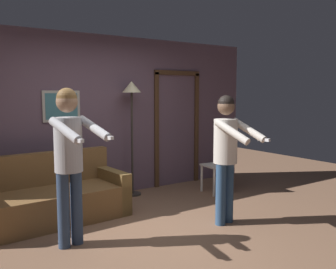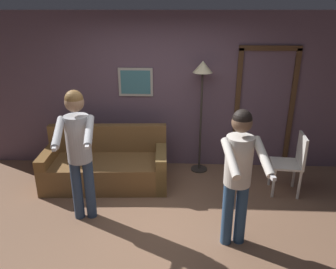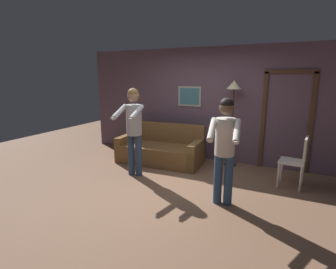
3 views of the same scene
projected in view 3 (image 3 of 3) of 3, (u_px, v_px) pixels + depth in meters
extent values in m
plane|color=#855F47|center=(171.00, 188.00, 4.66)|extent=(12.00, 12.00, 0.00)
cube|color=#614B5B|center=(208.00, 105.00, 6.11)|extent=(6.40, 0.06, 2.60)
cube|color=#B7B2A8|center=(190.00, 96.00, 6.22)|extent=(0.57, 0.02, 0.47)
cube|color=teal|center=(189.00, 96.00, 6.21)|extent=(0.49, 0.01, 0.39)
cube|color=#4C331E|center=(263.00, 121.00, 5.59)|extent=(0.08, 0.04, 2.04)
cube|color=#4C331E|center=(311.00, 124.00, 5.20)|extent=(0.08, 0.04, 2.04)
cube|color=#4C331E|center=(291.00, 72.00, 5.17)|extent=(0.98, 0.04, 0.08)
cube|color=brown|center=(160.00, 154.00, 6.00)|extent=(1.94, 0.95, 0.42)
cube|color=brown|center=(166.00, 132.00, 6.22)|extent=(1.90, 0.25, 0.45)
cube|color=brown|center=(127.00, 147.00, 6.31)|extent=(0.21, 0.86, 0.58)
cube|color=brown|center=(196.00, 155.00, 5.65)|extent=(0.21, 0.86, 0.58)
cylinder|color=#332D28|center=(230.00, 164.00, 5.89)|extent=(0.28, 0.28, 0.02)
cylinder|color=#332D28|center=(232.00, 128.00, 5.70)|extent=(0.04, 0.04, 1.66)
cone|color=#F9EAB7|center=(234.00, 85.00, 5.50)|extent=(0.31, 0.31, 0.18)
cylinder|color=#314564|center=(131.00, 155.00, 5.23)|extent=(0.13, 0.13, 0.83)
cylinder|color=#314564|center=(139.00, 155.00, 5.19)|extent=(0.13, 0.13, 0.83)
cylinder|color=#B2B2B7|center=(134.00, 120.00, 5.05)|extent=(0.30, 0.30, 0.59)
sphere|color=#9E7556|center=(133.00, 96.00, 4.95)|extent=(0.23, 0.23, 0.23)
sphere|color=brown|center=(133.00, 94.00, 4.94)|extent=(0.22, 0.22, 0.22)
cylinder|color=#B2B2B7|center=(120.00, 112.00, 4.83)|extent=(0.18, 0.53, 0.24)
cube|color=white|center=(114.00, 118.00, 4.61)|extent=(0.07, 0.15, 0.04)
cylinder|color=#B2B2B7|center=(137.00, 112.00, 4.74)|extent=(0.18, 0.53, 0.24)
cube|color=white|center=(131.00, 119.00, 4.52)|extent=(0.07, 0.15, 0.04)
cylinder|color=#304F76|center=(218.00, 179.00, 4.05)|extent=(0.13, 0.13, 0.79)
cylinder|color=#304F76|center=(228.00, 180.00, 4.01)|extent=(0.13, 0.13, 0.79)
cylinder|color=silver|center=(225.00, 137.00, 3.88)|extent=(0.30, 0.30, 0.56)
sphere|color=brown|center=(227.00, 107.00, 3.78)|extent=(0.22, 0.22, 0.22)
sphere|color=black|center=(227.00, 105.00, 3.78)|extent=(0.21, 0.21, 0.21)
cylinder|color=silver|center=(212.00, 129.00, 3.69)|extent=(0.17, 0.50, 0.29)
cylinder|color=silver|center=(237.00, 131.00, 3.59)|extent=(0.17, 0.50, 0.29)
cube|color=white|center=(236.00, 142.00, 3.40)|extent=(0.06, 0.15, 0.04)
cylinder|color=silver|center=(282.00, 169.00, 4.96)|extent=(0.04, 0.04, 0.45)
cylinder|color=silver|center=(278.00, 175.00, 4.66)|extent=(0.04, 0.04, 0.45)
cylinder|color=silver|center=(303.00, 173.00, 4.77)|extent=(0.04, 0.04, 0.45)
cylinder|color=silver|center=(301.00, 180.00, 4.47)|extent=(0.04, 0.04, 0.45)
cube|color=silver|center=(292.00, 162.00, 4.66)|extent=(0.46, 0.46, 0.03)
cube|color=silver|center=(305.00, 150.00, 4.51)|extent=(0.08, 0.42, 0.45)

